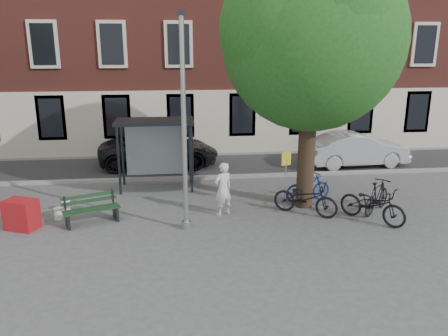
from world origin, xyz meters
name	(u,v)px	position (x,y,z in m)	size (l,w,h in m)	color
ground	(186,229)	(0.00, 0.00, 0.00)	(90.00, 90.00, 0.00)	#4C4C4F
road	(182,166)	(0.00, 7.00, 0.01)	(40.00, 4.00, 0.01)	#28282B
curb_near	(183,178)	(0.00, 5.00, 0.06)	(40.00, 0.25, 0.12)	gray
curb_far	(182,155)	(0.00, 9.00, 0.06)	(40.00, 0.25, 0.12)	gray
building_row	(177,12)	(0.00, 13.00, 7.00)	(30.00, 8.00, 14.00)	brown
lamppost	(184,136)	(0.00, 0.00, 2.78)	(0.28, 0.35, 6.11)	#9EA0A3
tree_right	(314,32)	(4.01, 1.38, 5.62)	(5.76, 5.60, 8.20)	black
bus_shelter	(166,138)	(-0.61, 4.11, 1.92)	(2.85, 1.45, 2.62)	#1E2328
painter	(223,189)	(1.20, 1.00, 0.86)	(0.63, 0.41, 1.72)	silver
bench	(91,211)	(-2.85, 0.77, 0.40)	(1.75, 1.10, 0.86)	#1E2328
bike_a	(305,198)	(3.80, 0.72, 0.55)	(0.73, 2.10, 1.10)	black
bike_b	(308,187)	(4.28, 1.98, 0.50)	(0.47, 1.67, 1.00)	navy
bike_c	(372,204)	(5.68, -0.05, 0.56)	(0.74, 2.12, 1.12)	black
bike_d	(377,196)	(6.17, 0.68, 0.54)	(0.50, 1.79, 1.07)	black
car_dark	(159,150)	(-1.01, 7.25, 0.73)	(2.43, 5.27, 1.46)	black
car_silver	(356,149)	(7.78, 6.29, 0.76)	(1.60, 4.60, 1.51)	#ACAFB4
red_stand	(21,214)	(-4.81, 0.52, 0.45)	(0.90, 0.60, 0.90)	#A2151B
bucket_a	(29,213)	(-4.88, 1.31, 0.18)	(0.28, 0.28, 0.36)	silver
bucket_b	(59,213)	(-3.95, 1.20, 0.18)	(0.28, 0.28, 0.36)	white
bucket_c	(66,206)	(-3.87, 1.84, 0.18)	(0.28, 0.28, 0.36)	white
notice_sign	(286,168)	(3.26, 1.20, 1.44)	(0.33, 0.14, 1.97)	#9EA0A3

